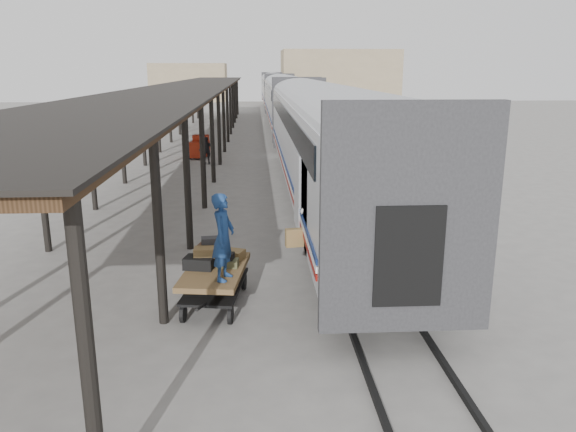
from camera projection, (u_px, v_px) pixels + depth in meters
The scene contains 11 objects.
ground at pixel (232, 285), 13.77m from camera, with size 160.00×160.00×0.00m, color slate.
train at pixel (286, 100), 45.89m from camera, with size 3.45×76.01×4.01m.
canopy at pixel (191, 87), 35.73m from camera, with size 4.90×64.30×4.15m.
rails at pixel (286, 132), 46.76m from camera, with size 1.54×150.00×0.12m.
building_far at pixel (339, 76), 88.84m from camera, with size 18.00×10.00×8.00m, color tan.
building_left at pixel (189, 82), 91.61m from camera, with size 12.00×8.00×6.00m, color tan.
baggage_cart at pixel (215, 277), 12.49m from camera, with size 1.55×2.54×0.86m.
suitcase_stack at pixel (212, 256), 12.70m from camera, with size 1.39×1.21×0.56m.
luggage_tug at pixel (199, 148), 33.25m from camera, with size 1.21×1.66×1.33m.
porter at pixel (223, 237), 11.59m from camera, with size 0.67×0.44×1.85m, color navy.
pedestrian at pixel (207, 151), 31.04m from camera, with size 0.89×0.37×1.52m, color black.
Camera 1 is at (0.62, -12.94, 5.15)m, focal length 35.00 mm.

